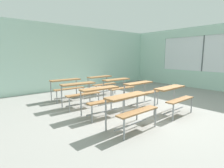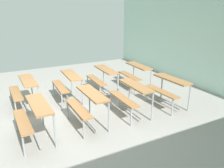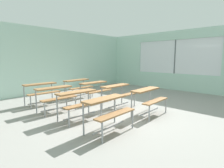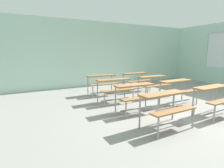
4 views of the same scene
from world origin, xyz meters
name	(u,v)px [view 2 (image 2 of 4)]	position (x,y,z in m)	size (l,w,h in m)	color
ground	(67,121)	(0.00, 0.00, -0.03)	(10.00, 9.00, 0.05)	gray
wall_back	(211,41)	(0.00, 4.50, 1.50)	(10.00, 0.12, 3.00)	silver
desk_bench_r0c0	(24,87)	(-1.14, -0.71, 0.56)	(1.11, 0.62, 0.74)	olive
desk_bench_r0c1	(34,113)	(0.48, -0.75, 0.56)	(1.12, 0.62, 0.74)	olive
desk_bench_r1c0	(68,81)	(-1.11, 0.40, 0.56)	(1.12, 0.62, 0.74)	olive
desk_bench_r1c1	(88,101)	(0.43, 0.37, 0.56)	(1.11, 0.61, 0.74)	olive
desk_bench_r2c0	(103,75)	(-1.17, 1.48, 0.56)	(1.12, 0.62, 0.74)	olive
desk_bench_r2c1	(131,92)	(0.42, 1.48, 0.56)	(1.11, 0.61, 0.74)	olive
desk_bench_r3c0	(135,71)	(-1.10, 2.59, 0.56)	(1.12, 0.62, 0.74)	olive
desk_bench_r3c1	(168,86)	(0.45, 2.57, 0.56)	(1.12, 0.63, 0.74)	olive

